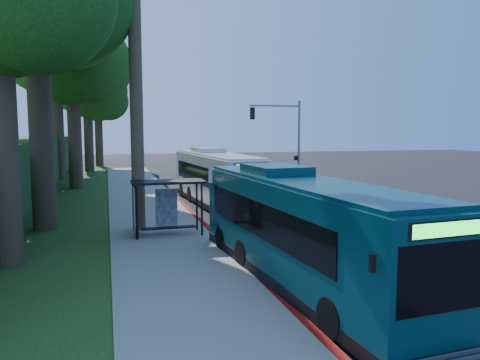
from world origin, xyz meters
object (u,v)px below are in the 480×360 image
object	(u,v)px
pickup	(252,184)
teal_bus	(300,228)
white_bus	(216,178)
bus_shelter	(162,197)

from	to	relation	value
pickup	teal_bus	bearing A→B (deg)	-96.30
white_bus	teal_bus	world-z (taller)	white_bus
white_bus	teal_bus	distance (m)	15.47
teal_bus	pickup	distance (m)	20.72
bus_shelter	teal_bus	size ratio (longest dim) A/B	0.26
teal_bus	white_bus	bearing A→B (deg)	83.03
bus_shelter	pickup	world-z (taller)	bus_shelter
bus_shelter	pickup	bearing A→B (deg)	57.10
teal_bus	pickup	xyz separation A→B (m)	(4.74, 20.14, -1.02)
teal_bus	pickup	world-z (taller)	teal_bus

